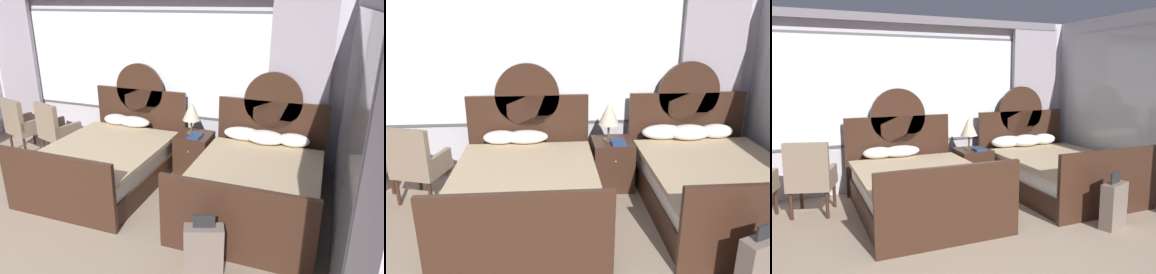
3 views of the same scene
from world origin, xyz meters
TOP-DOWN VIEW (x-y plane):
  - wall_back_window at (0.00, 3.64)m, footprint 6.37×0.22m
  - bed_near_window at (0.05, 2.41)m, footprint 1.61×2.23m
  - bed_near_mirror at (2.23, 2.42)m, footprint 1.61×2.23m
  - nightstand_between_beds at (1.14, 3.09)m, footprint 0.51×0.54m
  - table_lamp_on_nightstand at (1.09, 3.11)m, footprint 0.27×0.27m
  - book_on_nightstand at (1.19, 2.98)m, footprint 0.18×0.26m
  - armchair_by_window_left at (-1.25, 2.84)m, footprint 0.67×0.67m
  - suitcase_on_floor at (2.01, 0.99)m, footprint 0.41×0.28m

SIDE VIEW (x-z plane):
  - suitcase_on_floor at x=2.01m, z-range -0.06..0.62m
  - nightstand_between_beds at x=1.14m, z-range 0.00..0.64m
  - bed_near_window at x=0.05m, z-range -0.46..1.14m
  - bed_near_mirror at x=2.23m, z-range -0.45..1.14m
  - armchair_by_window_left at x=-1.25m, z-range 0.04..1.01m
  - book_on_nightstand at x=1.19m, z-range 0.64..0.67m
  - table_lamp_on_nightstand at x=1.09m, z-range 0.74..1.26m
  - wall_back_window at x=0.00m, z-range 0.07..2.77m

